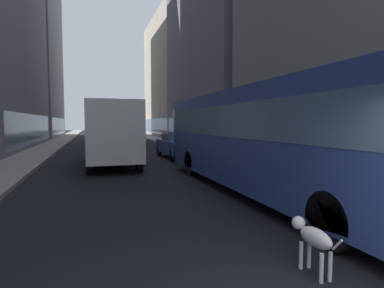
% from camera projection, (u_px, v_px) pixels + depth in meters
% --- Properties ---
extents(ground_plane, '(120.00, 120.00, 0.00)m').
position_uv_depth(ground_plane, '(112.00, 141.00, 35.87)').
color(ground_plane, black).
extents(sidewalk_left, '(2.40, 110.00, 0.15)m').
position_uv_depth(sidewalk_left, '(58.00, 141.00, 34.13)').
color(sidewalk_left, gray).
rests_on(sidewalk_left, ground).
extents(sidewalk_right, '(2.40, 110.00, 0.15)m').
position_uv_depth(sidewalk_right, '(160.00, 140.00, 37.60)').
color(sidewalk_right, '#ADA89E').
rests_on(sidewalk_right, ground).
extents(building_left_far, '(10.45, 19.18, 31.25)m').
position_uv_depth(building_left_far, '(16.00, 26.00, 43.16)').
color(building_left_far, slate).
rests_on(building_left_far, ground).
extents(building_right_far, '(8.23, 20.51, 19.56)m').
position_uv_depth(building_right_far, '(179.00, 77.00, 52.08)').
color(building_right_far, '#B2A893').
rests_on(building_right_far, ground).
extents(transit_bus, '(2.78, 11.53, 3.05)m').
position_uv_depth(transit_bus, '(263.00, 134.00, 9.35)').
color(transit_bus, '#33478C').
rests_on(transit_bus, ground).
extents(car_blue_hatchback, '(1.74, 4.35, 1.62)m').
position_uv_depth(car_blue_hatchback, '(177.00, 144.00, 18.75)').
color(car_blue_hatchback, '#4C6BB7').
rests_on(car_blue_hatchback, ground).
extents(car_grey_wagon, '(1.73, 4.35, 1.62)m').
position_uv_depth(car_grey_wagon, '(104.00, 138.00, 25.78)').
color(car_grey_wagon, slate).
rests_on(car_grey_wagon, ground).
extents(car_red_coupe, '(1.75, 4.20, 1.62)m').
position_uv_depth(car_red_coupe, '(130.00, 137.00, 28.23)').
color(car_red_coupe, red).
rests_on(car_red_coupe, ground).
extents(car_white_van, '(1.76, 4.22, 1.62)m').
position_uv_depth(car_white_van, '(126.00, 131.00, 47.40)').
color(car_white_van, silver).
rests_on(car_white_van, ground).
extents(box_truck, '(2.30, 7.50, 3.05)m').
position_uv_depth(box_truck, '(111.00, 132.00, 15.48)').
color(box_truck, '#19519E').
rests_on(box_truck, ground).
extents(dalmatian_dog, '(0.22, 0.96, 0.72)m').
position_uv_depth(dalmatian_dog, '(312.00, 237.00, 4.35)').
color(dalmatian_dog, white).
rests_on(dalmatian_dog, ground).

